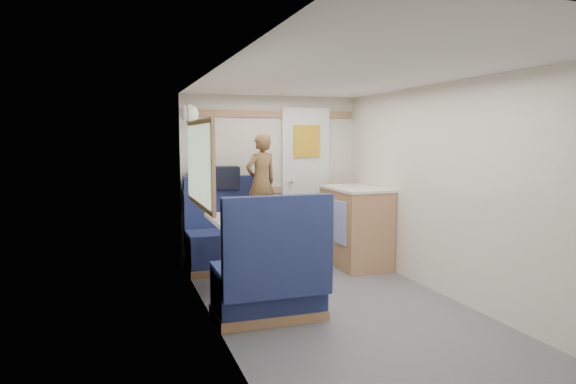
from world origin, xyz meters
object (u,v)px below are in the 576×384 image
object	(u,v)px
person	(261,182)
pepper_grinder	(250,213)
tumbler_right	(239,210)
bench_far	(226,243)
duffel_bag	(216,178)
beer_glass	(261,212)
tumbler_left	(230,216)
bench_near	(270,284)
galley_counter	(355,226)
bread_loaf	(261,209)
dinette_table	(244,233)
wine_glass	(239,205)
tray	(266,219)
cheese_block	(263,216)
orange_fruit	(273,215)
dome_light	(189,114)
tumbler_mid	(227,208)
salt_grinder	(252,213)

from	to	relation	value
person	pepper_grinder	size ratio (longest dim) A/B	11.40
person	tumbler_right	size ratio (longest dim) A/B	10.65
bench_far	duffel_bag	size ratio (longest dim) A/B	1.96
beer_glass	person	bearing A→B (deg)	73.92
bench_far	tumbler_left	size ratio (longest dim) A/B	9.07
bench_far	bench_near	world-z (taller)	same
galley_counter	bread_loaf	distance (m)	1.32
dinette_table	beer_glass	xyz separation A→B (m)	(0.16, -0.01, 0.20)
person	tumbler_left	xyz separation A→B (m)	(-0.59, -1.00, -0.22)
wine_glass	tumbler_right	world-z (taller)	wine_glass
galley_counter	tray	size ratio (longest dim) A/B	2.60
bench_far	tumbler_left	world-z (taller)	bench_far
cheese_block	beer_glass	bearing A→B (deg)	80.70
cheese_block	beer_glass	size ratio (longest dim) A/B	1.22
tumbler_right	orange_fruit	bearing A→B (deg)	-62.49
dome_light	wine_glass	world-z (taller)	dome_light
bench_far	duffel_bag	bearing A→B (deg)	103.58
bench_far	tumbler_right	xyz separation A→B (m)	(-0.00, -0.65, 0.47)
pepper_grinder	bread_loaf	bearing A→B (deg)	52.06
tumbler_left	beer_glass	size ratio (longest dim) A/B	1.28
dinette_table	bench_far	bearing A→B (deg)	90.00
tumbler_left	beer_glass	distance (m)	0.40
tumbler_right	pepper_grinder	bearing A→B (deg)	-74.69
galley_counter	person	size ratio (longest dim) A/B	0.84
tumbler_left	pepper_grinder	world-z (taller)	tumbler_left
dinette_table	dome_light	distance (m)	1.51
wine_glass	galley_counter	bearing A→B (deg)	19.10
bread_loaf	tumbler_mid	bearing A→B (deg)	152.58
tumbler_right	tumbler_left	bearing A→B (deg)	-113.65
orange_fruit	tumbler_left	size ratio (longest dim) A/B	0.57
bench_far	pepper_grinder	xyz separation A→B (m)	(0.06, -0.87, 0.47)
beer_glass	bench_far	bearing A→B (deg)	100.61
wine_glass	salt_grinder	size ratio (longest dim) A/B	1.72
bench_far	tray	world-z (taller)	bench_far
wine_glass	dinette_table	bearing A→B (deg)	-35.96
dome_light	tumbler_mid	bearing A→B (deg)	-57.20
wine_glass	salt_grinder	bearing A→B (deg)	-40.65
dome_light	bread_loaf	world-z (taller)	dome_light
dome_light	wine_glass	bearing A→B (deg)	-66.87
tumbler_mid	tumbler_right	size ratio (longest dim) A/B	1.01
tray	dome_light	bearing A→B (deg)	118.03
wine_glass	beer_glass	distance (m)	0.22
tumbler_left	bread_loaf	world-z (taller)	tumbler_left
duffel_bag	tray	size ratio (longest dim) A/B	1.51
dome_light	tumbler_mid	world-z (taller)	dome_light
bench_far	tumbler_right	distance (m)	0.80
person	tray	xyz separation A→B (m)	(-0.24, -0.98, -0.27)
pepper_grinder	tumbler_mid	bearing A→B (deg)	110.27
cheese_block	pepper_grinder	world-z (taller)	pepper_grinder
galley_counter	tumbler_mid	world-z (taller)	galley_counter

